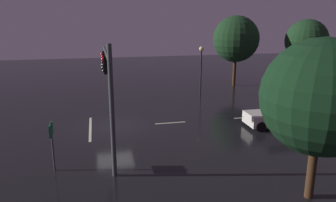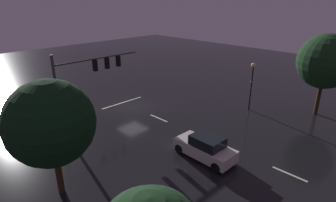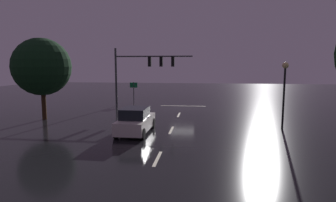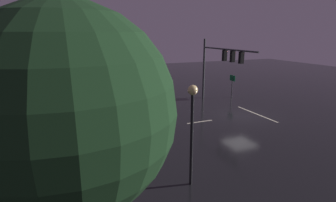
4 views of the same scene
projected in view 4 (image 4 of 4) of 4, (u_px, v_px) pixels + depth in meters
ground_plane at (241, 116)px, 22.46m from camera, size 80.00×80.00×0.00m
traffic_signal_assembly at (221, 60)px, 25.18m from camera, size 8.29×0.47×6.24m
lane_dash_far at (200, 122)px, 20.97m from camera, size 0.16×2.20×0.01m
lane_dash_mid at (125, 132)px, 18.75m from camera, size 0.16×2.20×0.01m
lane_dash_near at (30, 146)px, 16.52m from camera, size 0.16×2.20×0.01m
stop_bar at (256, 114)px, 23.04m from camera, size 5.00×0.16×0.01m
car_approaching at (104, 114)px, 20.18m from camera, size 1.97×4.40×1.70m
street_lamp_left_kerb at (192, 116)px, 11.51m from camera, size 0.44×0.44×4.67m
route_sign at (232, 81)px, 28.54m from camera, size 0.90×0.09×2.47m
tree_left_near at (70, 111)px, 6.05m from camera, size 4.91×4.91×7.52m
tree_right_near at (28, 61)px, 26.11m from camera, size 3.23×3.23×5.78m
tree_right_far at (123, 57)px, 28.34m from camera, size 4.64×4.64×6.65m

